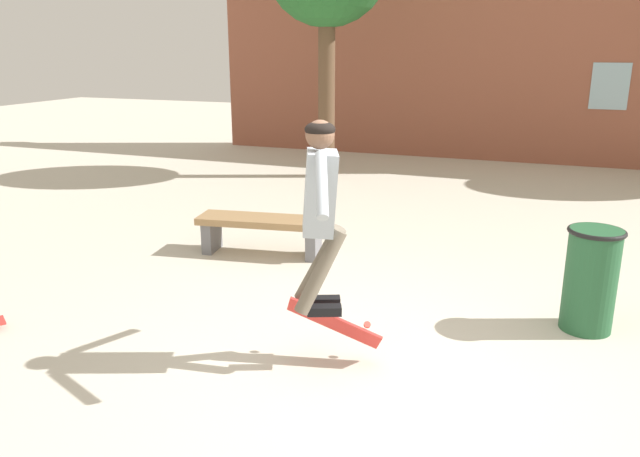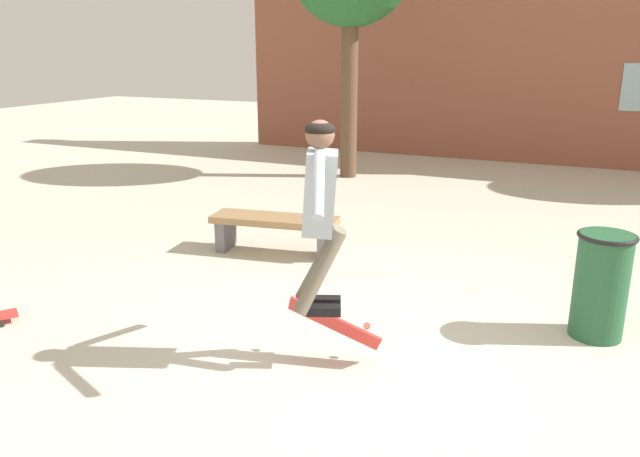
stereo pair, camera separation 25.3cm
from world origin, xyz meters
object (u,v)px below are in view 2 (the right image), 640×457
at_px(trash_bin, 601,283).
at_px(skater, 320,201).
at_px(skateboard_flipping, 334,323).
at_px(park_bench, 275,227).

relative_size(trash_bin, skater, 0.63).
distance_m(skater, skateboard_flipping, 0.99).
bearing_deg(trash_bin, park_bench, 166.46).
xyz_separation_m(park_bench, skateboard_flipping, (1.68, -2.18, 0.00)).
height_order(skater, skateboard_flipping, skater).
bearing_deg(skateboard_flipping, park_bench, 118.42).
xyz_separation_m(park_bench, trash_bin, (3.56, -0.86, 0.16)).
distance_m(trash_bin, skater, 2.55).
distance_m(park_bench, skateboard_flipping, 2.75).
relative_size(park_bench, skateboard_flipping, 1.98).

